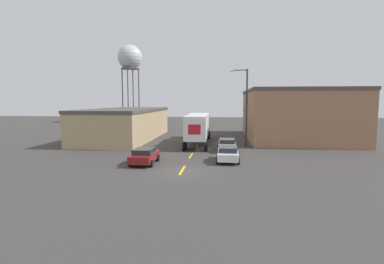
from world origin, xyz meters
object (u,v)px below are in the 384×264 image
water_tower (130,58)px  parked_car_right_mid (227,145)px  parked_car_right_near (228,154)px  parked_car_left_near (144,156)px  street_lamp (245,103)px  semi_truck (199,126)px

water_tower → parked_car_right_mid: bearing=-60.3°
parked_car_right_near → parked_car_left_near: same height
parked_car_left_near → street_lamp: size_ratio=0.44×
parked_car_right_near → street_lamp: size_ratio=0.44×
parked_car_right_mid → street_lamp: street_lamp is taller
parked_car_right_near → water_tower: (-24.50, 48.73, 15.74)m
parked_car_right_mid → water_tower: size_ratio=0.21×
parked_car_right_mid → parked_car_left_near: (-7.39, -7.59, 0.00)m
parked_car_left_near → water_tower: bearing=108.7°
parked_car_left_near → water_tower: water_tower is taller
parked_car_right_mid → semi_truck: bearing=122.7°
parked_car_right_near → street_lamp: 10.63m
parked_car_left_near → water_tower: (-17.11, 50.55, 15.74)m
semi_truck → parked_car_left_near: semi_truck is taller
parked_car_right_mid → street_lamp: size_ratio=0.44×
water_tower → street_lamp: bearing=-55.9°
parked_car_left_near → semi_truck: bearing=74.3°
parked_car_right_near → water_tower: size_ratio=0.21×
street_lamp → parked_car_right_near: bearing=-102.9°
parked_car_right_near → parked_car_right_mid: (0.00, 5.77, 0.00)m
parked_car_right_mid → street_lamp: bearing=59.2°
semi_truck → parked_car_right_mid: (3.66, -5.71, -1.61)m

